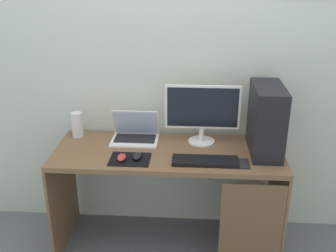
# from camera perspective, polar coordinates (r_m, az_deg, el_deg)

# --- Properties ---
(ground_plane) EXTENTS (8.00, 8.00, 0.00)m
(ground_plane) POSITION_cam_1_polar(r_m,az_deg,el_deg) (3.12, 0.00, -16.26)
(ground_plane) COLOR slate
(wall_back) EXTENTS (4.00, 0.05, 2.60)m
(wall_back) POSITION_cam_1_polar(r_m,az_deg,el_deg) (2.84, 0.51, 9.28)
(wall_back) COLOR beige
(wall_back) RESTS_ON ground_plane
(desk) EXTENTS (1.54, 0.59, 0.76)m
(desk) POSITION_cam_1_polar(r_m,az_deg,el_deg) (2.76, 0.42, -6.45)
(desk) COLOR brown
(desk) RESTS_ON ground_plane
(pc_tower) EXTENTS (0.19, 0.42, 0.45)m
(pc_tower) POSITION_cam_1_polar(r_m,az_deg,el_deg) (2.68, 13.82, 0.86)
(pc_tower) COLOR black
(pc_tower) RESTS_ON desk
(monitor) EXTENTS (0.51, 0.19, 0.42)m
(monitor) POSITION_cam_1_polar(r_m,az_deg,el_deg) (2.75, 4.92, 1.98)
(monitor) COLOR white
(monitor) RESTS_ON desk
(laptop) EXTENTS (0.33, 0.23, 0.22)m
(laptop) POSITION_cam_1_polar(r_m,az_deg,el_deg) (2.86, -4.70, -1.15)
(laptop) COLOR white
(laptop) RESTS_ON desk
(speaker) EXTENTS (0.08, 0.08, 0.18)m
(speaker) POSITION_cam_1_polar(r_m,az_deg,el_deg) (2.96, -12.79, 0.19)
(speaker) COLOR silver
(speaker) RESTS_ON desk
(keyboard) EXTENTS (0.42, 0.14, 0.02)m
(keyboard) POSITION_cam_1_polar(r_m,az_deg,el_deg) (2.55, 5.32, -4.98)
(keyboard) COLOR black
(keyboard) RESTS_ON desk
(mousepad) EXTENTS (0.26, 0.20, 0.00)m
(mousepad) POSITION_cam_1_polar(r_m,az_deg,el_deg) (2.60, -5.43, -4.74)
(mousepad) COLOR black
(mousepad) RESTS_ON desk
(mouse_left) EXTENTS (0.06, 0.10, 0.03)m
(mouse_left) POSITION_cam_1_polar(r_m,az_deg,el_deg) (2.59, -4.43, -4.29)
(mouse_left) COLOR black
(mouse_left) RESTS_ON mousepad
(mouse_right) EXTENTS (0.06, 0.10, 0.03)m
(mouse_right) POSITION_cam_1_polar(r_m,az_deg,el_deg) (2.58, -6.60, -4.46)
(mouse_right) COLOR #B23333
(mouse_right) RESTS_ON mousepad
(cell_phone) EXTENTS (0.07, 0.13, 0.01)m
(cell_phone) POSITION_cam_1_polar(r_m,az_deg,el_deg) (2.57, 10.69, -5.31)
(cell_phone) COLOR #232326
(cell_phone) RESTS_ON desk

